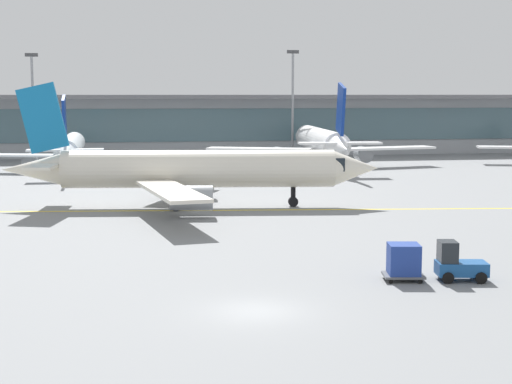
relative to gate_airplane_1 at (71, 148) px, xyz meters
name	(u,v)px	position (x,y,z in m)	size (l,w,h in m)	color
ground_plane	(255,311)	(12.69, -68.54, -2.89)	(400.00, 400.00, 0.00)	gray
taxiway_centreline_stripe	(202,210)	(13.18, -37.22, -2.89)	(110.00, 0.36, 0.01)	yellow
terminal_concourse	(163,125)	(12.69, 23.25, 2.03)	(185.75, 11.00, 9.60)	#9EA3A8
gate_airplane_1	(71,148)	(0.00, 0.00, 0.00)	(27.06, 29.03, 9.64)	white
gate_airplane_2	(321,142)	(32.89, 0.80, 0.43)	(31.05, 33.47, 11.08)	white
taxiing_regional_jet	(194,170)	(12.76, -35.17, 0.33)	(32.41, 29.94, 10.73)	silver
baggage_tug	(457,264)	(24.06, -64.45, -2.00)	(2.80, 1.98, 2.10)	#194C8C
cargo_dolly_lead	(404,261)	(21.29, -63.98, -1.84)	(2.34, 1.93, 1.94)	#595B60
apron_light_mast_1	(33,103)	(-6.15, 15.19, 5.56)	(1.80, 0.36, 15.51)	gray
apron_light_mast_2	(293,100)	(31.96, 15.10, 5.94)	(1.80, 0.36, 16.26)	gray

